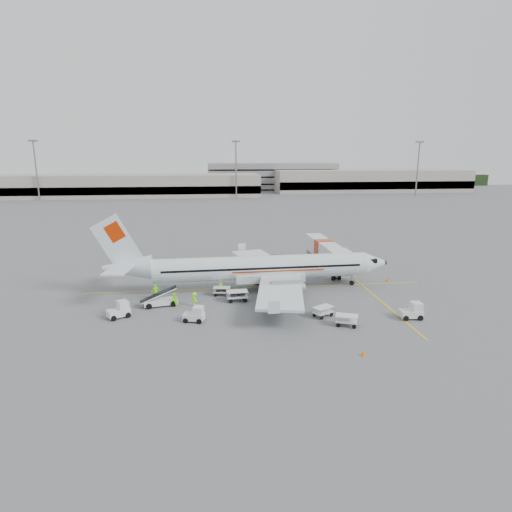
# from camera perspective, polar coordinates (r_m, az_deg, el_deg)

# --- Properties ---
(ground) EXTENTS (360.00, 360.00, 0.00)m
(ground) POSITION_cam_1_polar(r_m,az_deg,el_deg) (56.15, 0.23, -4.25)
(ground) COLOR #56595B
(stripe_lead) EXTENTS (44.00, 0.20, 0.01)m
(stripe_lead) POSITION_cam_1_polar(r_m,az_deg,el_deg) (56.15, 0.23, -4.24)
(stripe_lead) COLOR yellow
(stripe_lead) RESTS_ON ground
(stripe_cross) EXTENTS (0.20, 20.00, 0.01)m
(stripe_cross) POSITION_cam_1_polar(r_m,az_deg,el_deg) (52.29, 16.79, -6.18)
(stripe_cross) COLOR yellow
(stripe_cross) RESTS_ON ground
(terminal_west) EXTENTS (110.00, 22.00, 9.00)m
(terminal_west) POSITION_cam_1_polar(r_m,az_deg,el_deg) (186.69, -17.00, 8.97)
(terminal_west) COLOR gray
(terminal_west) RESTS_ON ground
(terminal_east) EXTENTS (90.00, 26.00, 10.00)m
(terminal_east) POSITION_cam_1_polar(r_m,az_deg,el_deg) (212.63, 14.86, 9.70)
(terminal_east) COLOR gray
(terminal_east) RESTS_ON ground
(parking_garage) EXTENTS (62.00, 24.00, 14.00)m
(parking_garage) POSITION_cam_1_polar(r_m,az_deg,el_deg) (215.66, 2.00, 10.71)
(parking_garage) COLOR slate
(parking_garage) RESTS_ON ground
(treeline) EXTENTS (300.00, 3.00, 6.00)m
(treeline) POSITION_cam_1_polar(r_m,az_deg,el_deg) (228.68, -4.87, 9.82)
(treeline) COLOR black
(treeline) RESTS_ON ground
(mast_west) EXTENTS (3.20, 1.20, 22.00)m
(mast_west) POSITION_cam_1_polar(r_m,az_deg,el_deg) (182.79, -27.24, 10.05)
(mast_west) COLOR slate
(mast_west) RESTS_ON ground
(mast_center) EXTENTS (3.20, 1.20, 22.00)m
(mast_center) POSITION_cam_1_polar(r_m,az_deg,el_deg) (171.63, -2.67, 11.36)
(mast_center) COLOR slate
(mast_center) RESTS_ON ground
(mast_east) EXTENTS (3.20, 1.20, 22.00)m
(mast_east) POSITION_cam_1_polar(r_m,az_deg,el_deg) (191.71, 20.74, 10.74)
(mast_east) COLOR slate
(mast_east) RESTS_ON ground
(aircraft) EXTENTS (37.08, 29.54, 9.96)m
(aircraft) POSITION_cam_1_polar(r_m,az_deg,el_deg) (54.23, 0.76, 0.57)
(aircraft) COLOR silver
(aircraft) RESTS_ON ground
(jet_bridge) EXTENTS (3.71, 16.95, 4.42)m
(jet_bridge) POSITION_cam_1_polar(r_m,az_deg,el_deg) (65.56, 9.01, 0.17)
(jet_bridge) COLOR silver
(jet_bridge) RESTS_ON ground
(belt_loader) EXTENTS (5.33, 2.89, 2.73)m
(belt_loader) POSITION_cam_1_polar(r_m,az_deg,el_deg) (50.44, -12.67, -5.02)
(belt_loader) COLOR silver
(belt_loader) RESTS_ON ground
(tug_fore) EXTENTS (2.36, 1.41, 1.79)m
(tug_fore) POSITION_cam_1_polar(r_m,az_deg,el_deg) (48.51, 19.97, -6.86)
(tug_fore) COLOR silver
(tug_fore) RESTS_ON ground
(tug_mid) EXTENTS (2.38, 1.73, 1.65)m
(tug_mid) POSITION_cam_1_polar(r_m,az_deg,el_deg) (45.39, -8.30, -7.65)
(tug_mid) COLOR silver
(tug_mid) RESTS_ON ground
(tug_aft) EXTENTS (2.64, 2.30, 1.77)m
(tug_aft) POSITION_cam_1_polar(r_m,az_deg,el_deg) (48.20, -17.88, -6.83)
(tug_aft) COLOR silver
(tug_aft) RESTS_ON ground
(cart_loaded_a) EXTENTS (2.22, 1.52, 1.07)m
(cart_loaded_a) POSITION_cam_1_polar(r_m,az_deg,el_deg) (53.16, -4.59, -4.71)
(cart_loaded_a) COLOR silver
(cart_loaded_a) RESTS_ON ground
(cart_loaded_b) EXTENTS (2.56, 1.63, 1.29)m
(cart_loaded_b) POSITION_cam_1_polar(r_m,az_deg,el_deg) (51.00, -2.51, -5.34)
(cart_loaded_b) COLOR silver
(cart_loaded_b) RESTS_ON ground
(cart_empty_a) EXTENTS (2.50, 2.20, 1.12)m
(cart_empty_a) POSITION_cam_1_polar(r_m,az_deg,el_deg) (46.87, 8.93, -7.33)
(cart_empty_a) COLOR silver
(cart_empty_a) RESTS_ON ground
(cart_empty_b) EXTENTS (2.55, 2.01, 1.16)m
(cart_empty_b) POSITION_cam_1_polar(r_m,az_deg,el_deg) (44.85, 11.98, -8.41)
(cart_empty_b) COLOR silver
(cart_empty_b) RESTS_ON ground
(cone_nose) EXTENTS (0.41, 0.41, 0.67)m
(cone_nose) POSITION_cam_1_polar(r_m,az_deg,el_deg) (61.58, 17.18, -2.94)
(cone_nose) COLOR #F46902
(cone_nose) RESTS_ON ground
(cone_port) EXTENTS (0.40, 0.40, 0.65)m
(cone_port) POSITION_cam_1_polar(r_m,az_deg,el_deg) (65.35, 0.08, -1.41)
(cone_port) COLOR #F46902
(cone_port) RESTS_ON ground
(cone_stbd) EXTENTS (0.37, 0.37, 0.61)m
(cone_stbd) POSITION_cam_1_polar(r_m,az_deg,el_deg) (39.05, 14.14, -12.37)
(cone_stbd) COLOR #F46902
(cone_stbd) RESTS_ON ground
(crew_a) EXTENTS (0.68, 0.55, 1.63)m
(crew_a) POSITION_cam_1_polar(r_m,az_deg,el_deg) (54.16, -4.71, -4.06)
(crew_a) COLOR #82EB15
(crew_a) RESTS_ON ground
(crew_b) EXTENTS (1.02, 1.03, 1.68)m
(crew_b) POSITION_cam_1_polar(r_m,az_deg,el_deg) (49.82, -10.80, -5.80)
(crew_b) COLOR #82EB15
(crew_b) RESTS_ON ground
(crew_c) EXTENTS (1.11, 1.19, 1.61)m
(crew_c) POSITION_cam_1_polar(r_m,az_deg,el_deg) (49.86, -8.21, -5.72)
(crew_c) COLOR #82EB15
(crew_c) RESTS_ON ground
(crew_d) EXTENTS (1.17, 0.85, 1.84)m
(crew_d) POSITION_cam_1_polar(r_m,az_deg,el_deg) (53.13, -13.22, -4.61)
(crew_d) COLOR #82EB15
(crew_d) RESTS_ON ground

